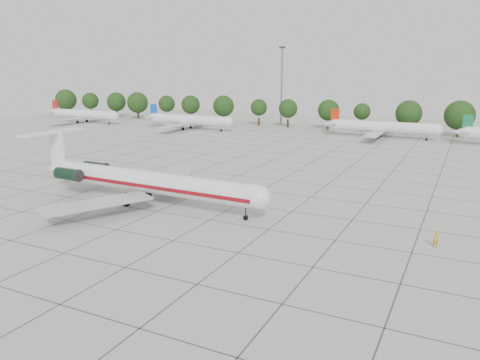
% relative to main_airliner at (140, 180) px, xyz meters
% --- Properties ---
extents(ground, '(260.00, 260.00, 0.00)m').
position_rel_main_airliner_xyz_m(ground, '(12.66, 5.50, -3.22)').
color(ground, '#A9A9A2').
rests_on(ground, ground).
extents(apron_joints, '(170.00, 170.00, 0.02)m').
position_rel_main_airliner_xyz_m(apron_joints, '(12.66, 20.50, -3.21)').
color(apron_joints, '#383838').
rests_on(apron_joints, ground).
extents(main_airliner, '(38.87, 30.53, 9.11)m').
position_rel_main_airliner_xyz_m(main_airliner, '(0.00, 0.00, 0.00)').
color(main_airliner, silver).
rests_on(main_airliner, ground).
extents(ground_crew, '(0.76, 0.63, 1.78)m').
position_rel_main_airliner_xyz_m(ground_crew, '(38.66, 0.33, -2.33)').
color(ground_crew, '#CD9B0C').
rests_on(ground_crew, ground).
extents(bg_airliner_a, '(28.24, 27.20, 7.40)m').
position_rel_main_airliner_xyz_m(bg_airliner_a, '(-80.40, 71.01, -0.31)').
color(bg_airliner_a, silver).
rests_on(bg_airliner_a, ground).
extents(bg_airliner_b, '(28.24, 27.20, 7.40)m').
position_rel_main_airliner_xyz_m(bg_airliner_b, '(-37.78, 71.89, -0.31)').
color(bg_airliner_b, silver).
rests_on(bg_airliner_b, ground).
extents(bg_airliner_c, '(28.24, 27.20, 7.40)m').
position_rel_main_airliner_xyz_m(bg_airliner_c, '(19.11, 80.17, -0.31)').
color(bg_airliner_c, silver).
rests_on(bg_airliner_c, ground).
extents(tree_line, '(249.86, 8.44, 10.22)m').
position_rel_main_airliner_xyz_m(tree_line, '(0.97, 90.50, 2.76)').
color(tree_line, '#332114').
rests_on(tree_line, ground).
extents(floodlight_mast, '(1.60, 1.60, 25.45)m').
position_rel_main_airliner_xyz_m(floodlight_mast, '(-17.34, 97.50, 11.07)').
color(floodlight_mast, slate).
rests_on(floodlight_mast, ground).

